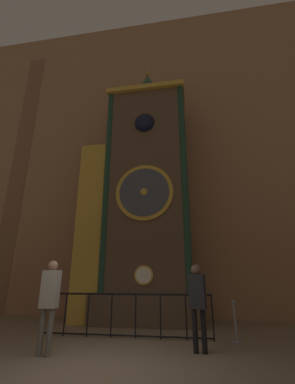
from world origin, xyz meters
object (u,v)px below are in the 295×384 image
Objects in this scene: clock_tower at (139,197)px; visitor_far at (197,297)px; stanchion_post at (236,328)px; visitor_near at (50,296)px.

visitor_far is at bearing -58.83° from clock_tower.
stanchion_post is at bearing -36.52° from clock_tower.
visitor_near is at bearing -154.85° from stanchion_post.
stanchion_post is at bearing 22.19° from visitor_near.
visitor_near is at bearing -153.35° from visitor_far.
clock_tower reaches higher than visitor_near.
visitor_near is 1.04× the size of visitor_far.
clock_tower is at bearing 71.83° from visitor_near.
visitor_far reaches higher than stanchion_post.
stanchion_post is (0.89, 1.14, -0.76)m from visitor_far.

